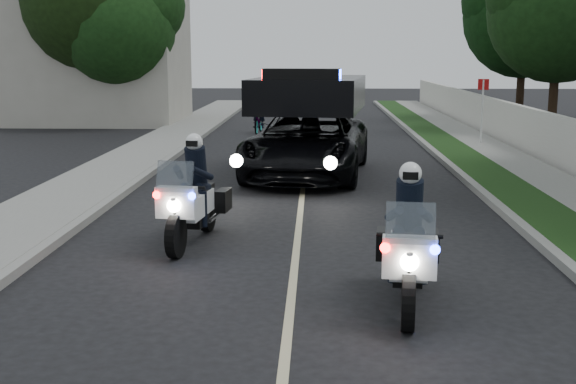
% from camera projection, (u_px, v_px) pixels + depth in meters
% --- Properties ---
extents(ground, '(120.00, 120.00, 0.00)m').
position_uv_depth(ground, '(288.00, 330.00, 8.65)').
color(ground, black).
rests_on(ground, ground).
extents(curb_right, '(0.20, 60.00, 0.15)m').
position_uv_depth(curb_right, '(468.00, 181.00, 18.29)').
color(curb_right, gray).
rests_on(curb_right, ground).
extents(grass_verge, '(1.20, 60.00, 0.16)m').
position_uv_depth(grass_verge, '(496.00, 181.00, 18.26)').
color(grass_verge, '#193814').
rests_on(grass_verge, ground).
extents(sidewalk_right, '(1.40, 60.00, 0.16)m').
position_uv_depth(sidewalk_right, '(549.00, 181.00, 18.21)').
color(sidewalk_right, gray).
rests_on(sidewalk_right, ground).
extents(curb_left, '(0.20, 60.00, 0.15)m').
position_uv_depth(curb_left, '(142.00, 179.00, 18.61)').
color(curb_left, gray).
rests_on(curb_left, ground).
extents(sidewalk_left, '(2.00, 60.00, 0.16)m').
position_uv_depth(sidewalk_left, '(99.00, 178.00, 18.65)').
color(sidewalk_left, gray).
rests_on(sidewalk_left, ground).
extents(building_far, '(8.00, 6.00, 7.00)m').
position_uv_depth(building_far, '(94.00, 47.00, 33.90)').
color(building_far, '#A8A396').
rests_on(building_far, ground).
extents(lane_marking, '(0.12, 50.00, 0.01)m').
position_uv_depth(lane_marking, '(303.00, 183.00, 18.46)').
color(lane_marking, '#BFB78C').
rests_on(lane_marking, ground).
extents(police_moto_left, '(1.05, 2.30, 1.88)m').
position_uv_depth(police_moto_left, '(194.00, 243.00, 12.62)').
color(police_moto_left, white).
rests_on(police_moto_left, ground).
extents(police_moto_right, '(1.00, 2.25, 1.85)m').
position_uv_depth(police_moto_right, '(407.00, 304.00, 9.54)').
color(police_moto_right, silver).
rests_on(police_moto_right, ground).
extents(police_suv, '(3.63, 6.56, 3.04)m').
position_uv_depth(police_suv, '(307.00, 176.00, 19.53)').
color(police_suv, black).
rests_on(police_suv, ground).
extents(bicycle, '(0.72, 1.80, 0.92)m').
position_uv_depth(bicycle, '(259.00, 133.00, 29.93)').
color(bicycle, black).
rests_on(bicycle, ground).
extents(cyclist, '(0.63, 0.45, 1.67)m').
position_uv_depth(cyclist, '(259.00, 133.00, 29.93)').
color(cyclist, black).
rests_on(cyclist, ground).
extents(sign_post, '(0.48, 0.48, 2.42)m').
position_uv_depth(sign_post, '(480.00, 147.00, 25.43)').
color(sign_post, '#A31B0B').
rests_on(sign_post, ground).
extents(tree_right_d, '(5.66, 5.66, 9.31)m').
position_uv_depth(tree_right_d, '(551.00, 133.00, 29.81)').
color(tree_right_d, '#163712').
rests_on(tree_right_d, ground).
extents(tree_right_e, '(7.45, 7.45, 9.42)m').
position_uv_depth(tree_right_e, '(518.00, 122.00, 34.82)').
color(tree_right_e, black).
rests_on(tree_right_e, ground).
extents(tree_left_near, '(6.21, 6.21, 8.44)m').
position_uv_depth(tree_left_near, '(121.00, 127.00, 32.19)').
color(tree_left_near, '#173B13').
rests_on(tree_left_near, ground).
extents(tree_left_far, '(6.57, 6.57, 10.50)m').
position_uv_depth(tree_left_far, '(101.00, 126.00, 32.73)').
color(tree_left_far, black).
rests_on(tree_left_far, ground).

